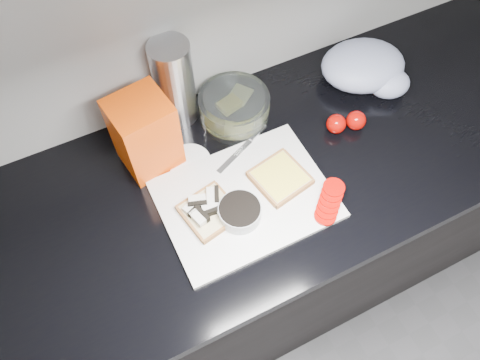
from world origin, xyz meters
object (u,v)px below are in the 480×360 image
object	(u,v)px
steel_canister	(174,83)
cutting_board	(246,199)
glass_bowl	(234,108)
bread_bag	(145,134)

from	to	relation	value
steel_canister	cutting_board	bearing A→B (deg)	-82.67
glass_bowl	steel_canister	bearing A→B (deg)	150.32
cutting_board	glass_bowl	xyz separation A→B (m)	(0.09, 0.24, 0.03)
glass_bowl	steel_canister	world-z (taller)	steel_canister
steel_canister	bread_bag	bearing A→B (deg)	-139.17
steel_canister	glass_bowl	bearing A→B (deg)	-29.68
cutting_board	bread_bag	size ratio (longest dim) A/B	1.93
glass_bowl	steel_canister	distance (m)	0.17
glass_bowl	steel_canister	xyz separation A→B (m)	(-0.13, 0.07, 0.08)
cutting_board	steel_canister	bearing A→B (deg)	97.33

